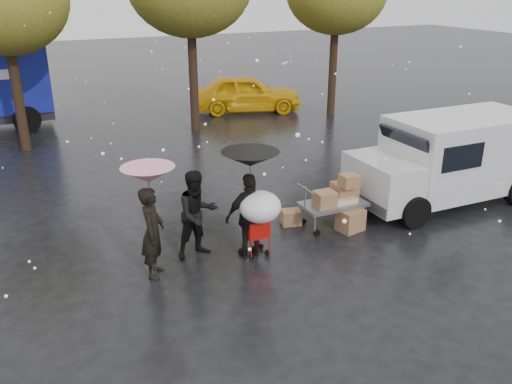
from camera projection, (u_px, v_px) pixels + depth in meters
name	position (u px, v px, depth m)	size (l,w,h in m)	color
ground	(237.00, 259.00, 11.17)	(90.00, 90.00, 0.00)	black
person_pink	(153.00, 232.00, 10.25)	(0.66, 0.44, 1.82)	black
person_middle	(197.00, 214.00, 10.99)	(0.90, 0.70, 1.85)	black
person_black	(250.00, 216.00, 10.98)	(1.06, 0.44, 1.81)	black
umbrella_pink	(148.00, 175.00, 9.82)	(1.00, 1.00, 2.22)	#4C4C4C
umbrella_black	(250.00, 159.00, 10.53)	(1.15, 1.15, 2.27)	#4C4C4C
vendor_cart	(337.00, 197.00, 12.41)	(1.52, 0.80, 1.27)	slate
shopping_cart	(260.00, 210.00, 10.84)	(0.84, 0.84, 1.46)	red
white_van	(450.00, 158.00, 13.68)	(4.91, 2.18, 2.20)	silver
box_ground_near	(351.00, 220.00, 12.35)	(0.56, 0.45, 0.50)	brown
box_ground_far	(291.00, 217.00, 12.69)	(0.45, 0.35, 0.35)	brown
yellow_taxi	(245.00, 93.00, 23.17)	(1.89, 4.69, 1.60)	#E9AB0C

